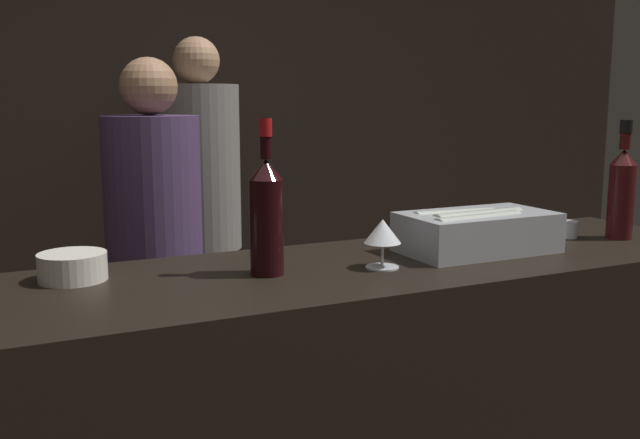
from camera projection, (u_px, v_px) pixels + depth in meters
wall_back_chalkboard at (144, 120)px, 3.62m from camera, size 6.40×0.06×2.80m
ice_bin_with_bottles at (476, 230)px, 1.98m from camera, size 0.42×0.24×0.12m
bowl_white at (73, 266)px, 1.67m from camera, size 0.16×0.16×0.07m
wine_glass at (383, 233)px, 1.79m from camera, size 0.09×0.09×0.13m
candle_votive at (566, 229)px, 2.20m from camera, size 0.07×0.07×0.05m
red_wine_bottle_black_foil at (622, 189)px, 2.16m from camera, size 0.08×0.08×0.36m
red_wine_bottle_tall at (267, 213)px, 1.71m from camera, size 0.08×0.08×0.38m
person_in_hoodie at (200, 211)px, 3.29m from camera, size 0.37×0.37×1.78m
person_blond_tee at (155, 256)px, 2.69m from camera, size 0.36×0.36×1.66m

